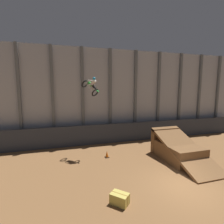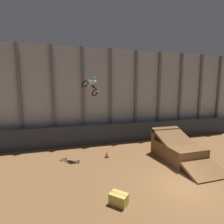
% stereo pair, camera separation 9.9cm
% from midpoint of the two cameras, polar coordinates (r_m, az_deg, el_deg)
% --- Properties ---
extents(ground_plane, '(60.00, 60.00, 0.00)m').
position_cam_midpoint_polar(ground_plane, '(12.18, 22.51, -21.74)').
color(ground_plane, brown).
extents(arena_back_wall, '(32.00, 0.40, 10.16)m').
position_cam_midpoint_polar(arena_back_wall, '(20.11, 3.69, 5.41)').
color(arena_back_wall, '#A3A8B2').
rests_on(arena_back_wall, ground_plane).
extents(lower_barrier, '(31.36, 0.20, 2.09)m').
position_cam_midpoint_polar(lower_barrier, '(19.61, 4.77, -6.59)').
color(lower_barrier, '#2D333D').
rests_on(lower_barrier, ground_plane).
extents(dirt_ramp, '(2.70, 5.91, 2.41)m').
position_cam_midpoint_polar(dirt_ramp, '(16.04, 20.47, -11.24)').
color(dirt_ramp, brown).
rests_on(dirt_ramp, ground_plane).
extents(rider_bike_solo, '(1.60, 1.76, 1.70)m').
position_cam_midpoint_polar(rider_bike_solo, '(15.35, -6.66, 8.45)').
color(rider_bike_solo, black).
extents(traffic_cone_near_ramp, '(0.36, 0.36, 0.58)m').
position_cam_midpoint_polar(traffic_cone_near_ramp, '(15.38, -1.50, -13.63)').
color(traffic_cone_near_ramp, black).
rests_on(traffic_cone_near_ramp, ground_plane).
extents(hay_bale_trackside, '(1.06, 1.06, 0.57)m').
position_cam_midpoint_polar(hay_bale_trackside, '(9.97, 2.54, -26.44)').
color(hay_bale_trackside, '#CCB751').
rests_on(hay_bale_trackside, ground_plane).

